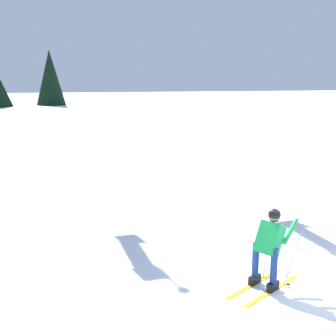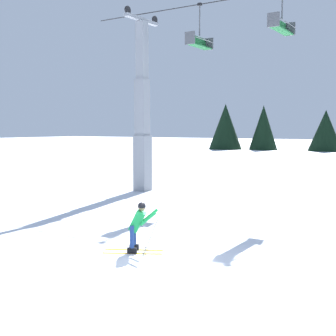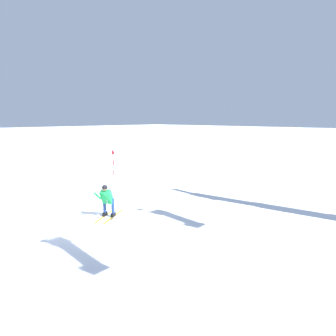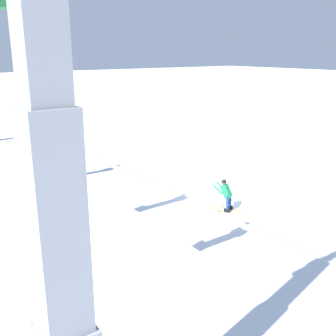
{
  "view_description": "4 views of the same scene",
  "coord_description": "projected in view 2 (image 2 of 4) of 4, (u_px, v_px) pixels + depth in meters",
  "views": [
    {
      "loc": [
        -4.94,
        -6.74,
        3.84
      ],
      "look_at": [
        -1.82,
        3.49,
        1.71
      ],
      "focal_mm": 47.61,
      "sensor_mm": 36.0,
      "label": 1
    },
    {
      "loc": [
        6.88,
        -10.18,
        3.66
      ],
      "look_at": [
        -0.78,
        1.82,
        2.37
      ],
      "focal_mm": 47.88,
      "sensor_mm": 36.0,
      "label": 2
    },
    {
      "loc": [
        5.07,
        9.46,
        4.21
      ],
      "look_at": [
        -0.76,
        3.91,
        2.67
      ],
      "focal_mm": 27.79,
      "sensor_mm": 36.0,
      "label": 3
    },
    {
      "loc": [
        -13.11,
        12.49,
        7.07
      ],
      "look_at": [
        -0.17,
        3.03,
        2.36
      ],
      "focal_mm": 42.82,
      "sensor_mm": 36.0,
      "label": 4
    }
  ],
  "objects": [
    {
      "name": "chairlift_seat_second",
      "position": [
        280.0,
        25.0,
        21.0
      ],
      "size": [
        0.61,
        2.38,
        1.93
      ],
      "color": "black"
    },
    {
      "name": "skier_carving_main",
      "position": [
        138.0,
        224.0,
        13.12
      ],
      "size": [
        1.78,
        1.29,
        1.61
      ],
      "color": "yellow",
      "rests_on": "ground_plane"
    },
    {
      "name": "tree_line_ridge",
      "position": [
        290.0,
        127.0,
        71.84
      ],
      "size": [
        28.81,
        9.71,
        8.23
      ],
      "color": "black",
      "rests_on": "ground_plane"
    },
    {
      "name": "ground_plane",
      "position": [
        157.0,
        258.0,
        12.56
      ],
      "size": [
        260.0,
        260.0,
        0.0
      ],
      "primitive_type": "plane",
      "color": "white"
    },
    {
      "name": "chairlift_seat_nearest",
      "position": [
        198.0,
        41.0,
        23.36
      ],
      "size": [
        0.61,
        2.08,
        2.25
      ],
      "color": "black"
    },
    {
      "name": "lift_tower_near",
      "position": [
        142.0,
        117.0,
        25.66
      ],
      "size": [
        0.79,
        3.03,
        10.18
      ],
      "color": "gray",
      "rests_on": "ground_plane"
    }
  ]
}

